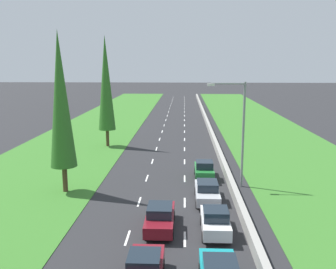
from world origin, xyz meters
name	(u,v)px	position (x,y,z in m)	size (l,w,h in m)	color
ground_plane	(174,128)	(0.00, 60.00, 0.00)	(300.00, 300.00, 0.00)	#28282B
grass_verge_left	(98,128)	(-12.65, 60.00, 0.02)	(14.00, 140.00, 0.04)	#387528
grass_verge_right	(262,129)	(14.35, 60.00, 0.02)	(14.00, 140.00, 0.04)	#387528
median_barrier	(209,126)	(5.70, 60.00, 0.42)	(0.44, 120.00, 0.85)	#9E9B93
lane_markings	(174,128)	(0.00, 60.00, 0.01)	(3.64, 116.00, 0.01)	white
maroon_hatchback_centre_lane	(145,269)	(-0.17, 16.18, 0.84)	(1.74, 3.90, 1.72)	maroon
white_hatchback_right_lane_third	(215,221)	(3.63, 21.83, 0.84)	(1.74, 3.90, 1.72)	white
silver_sedan_right_lane	(207,191)	(3.46, 27.31, 0.81)	(1.82, 4.50, 1.64)	silver
green_hatchback_right_lane	(204,170)	(3.54, 33.12, 0.84)	(1.74, 3.90, 1.72)	#237A33
maroon_sedan_centre_lane	(160,217)	(0.16, 22.33, 0.81)	(1.82, 4.50, 1.64)	maroon
poplar_tree_second	(61,100)	(-8.15, 29.06, 7.61)	(2.13, 2.13, 13.11)	#4C3823
poplar_tree_third	(106,83)	(-8.13, 46.24, 8.05)	(2.15, 2.15, 13.99)	#4C3823
street_light_mast	(239,127)	(6.30, 31.02, 5.23)	(3.20, 0.28, 9.00)	gray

